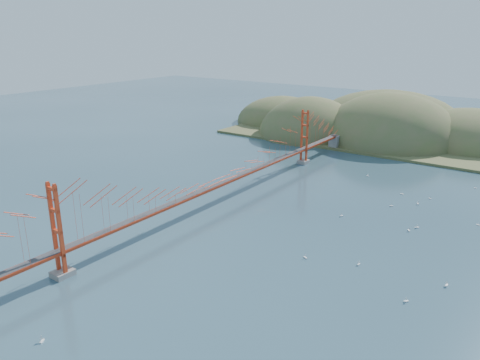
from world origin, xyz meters
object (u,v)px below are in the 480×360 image
Objects in this scene: sailboat_1 at (409,230)px; bridge at (219,163)px; sailboat_0 at (359,264)px; sailboat_2 at (305,257)px.

bridge is at bearing -166.79° from sailboat_1.
bridge reaches higher than sailboat_1.
sailboat_0 is (27.59, -7.06, -6.86)m from bridge.
sailboat_2 is at bearing -116.94° from sailboat_1.
sailboat_0 is 14.15m from sailboat_1.
sailboat_1 is at bearing 13.21° from bridge.
bridge reaches higher than sailboat_2.
sailboat_2 is at bearing -160.14° from sailboat_0.
bridge is 137.43× the size of sailboat_1.
sailboat_0 is at bearing -14.35° from bridge.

